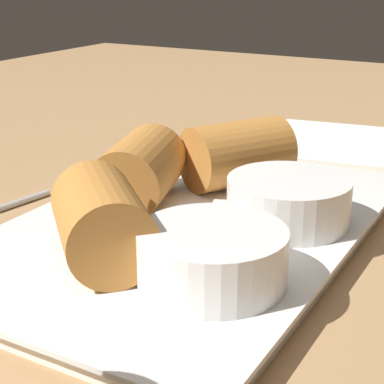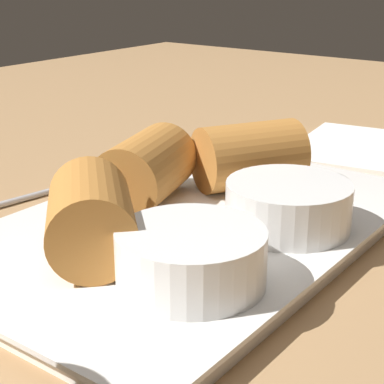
{
  "view_description": "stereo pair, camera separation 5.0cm",
  "coord_description": "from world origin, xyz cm",
  "px_view_note": "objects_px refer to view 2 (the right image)",
  "views": [
    {
      "loc": [
        31.9,
        22.36,
        19.88
      ],
      "look_at": [
        -2.77,
        2.7,
        5.49
      ],
      "focal_mm": 60.0,
      "sensor_mm": 36.0,
      "label": 1
    },
    {
      "loc": [
        29.16,
        26.55,
        19.88
      ],
      "look_at": [
        -2.77,
        2.7,
        5.49
      ],
      "focal_mm": 60.0,
      "sensor_mm": 36.0,
      "label": 2
    }
  ],
  "objects_px": {
    "serving_plate": "(192,230)",
    "napkin": "(365,149)",
    "dipping_bowl_far": "(191,255)",
    "spoon": "(93,176)",
    "dipping_bowl_near": "(288,204)"
  },
  "relations": [
    {
      "from": "spoon",
      "to": "napkin",
      "type": "relative_size",
      "value": 1.09
    },
    {
      "from": "serving_plate",
      "to": "dipping_bowl_near",
      "type": "height_order",
      "value": "dipping_bowl_near"
    },
    {
      "from": "napkin",
      "to": "serving_plate",
      "type": "bearing_deg",
      "value": -1.86
    },
    {
      "from": "serving_plate",
      "to": "spoon",
      "type": "bearing_deg",
      "value": -108.57
    },
    {
      "from": "dipping_bowl_near",
      "to": "spoon",
      "type": "height_order",
      "value": "dipping_bowl_near"
    },
    {
      "from": "dipping_bowl_far",
      "to": "spoon",
      "type": "xyz_separation_m",
      "value": [
        -0.12,
        -0.19,
        -0.03
      ]
    },
    {
      "from": "dipping_bowl_far",
      "to": "serving_plate",
      "type": "bearing_deg",
      "value": -143.55
    },
    {
      "from": "serving_plate",
      "to": "dipping_bowl_far",
      "type": "distance_m",
      "value": 0.09
    },
    {
      "from": "dipping_bowl_near",
      "to": "dipping_bowl_far",
      "type": "bearing_deg",
      "value": -2.46
    },
    {
      "from": "dipping_bowl_near",
      "to": "napkin",
      "type": "distance_m",
      "value": 0.26
    },
    {
      "from": "dipping_bowl_near",
      "to": "dipping_bowl_far",
      "type": "height_order",
      "value": "same"
    },
    {
      "from": "dipping_bowl_far",
      "to": "napkin",
      "type": "distance_m",
      "value": 0.35
    },
    {
      "from": "serving_plate",
      "to": "napkin",
      "type": "relative_size",
      "value": 1.94
    },
    {
      "from": "dipping_bowl_near",
      "to": "dipping_bowl_far",
      "type": "relative_size",
      "value": 1.0
    },
    {
      "from": "serving_plate",
      "to": "napkin",
      "type": "xyz_separation_m",
      "value": [
        -0.28,
        0.01,
        -0.0
      ]
    }
  ]
}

